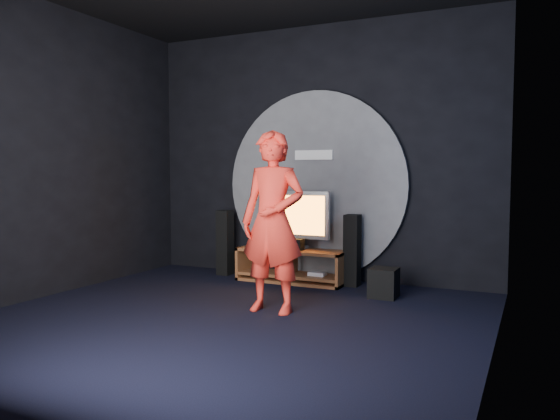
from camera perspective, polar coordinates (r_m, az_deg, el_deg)
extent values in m
plane|color=black|center=(5.59, -5.84, -11.46)|extent=(5.00, 5.00, 0.00)
cube|color=black|center=(7.64, 3.86, 5.96)|extent=(5.00, 0.04, 3.50)
cube|color=black|center=(7.02, -23.80, 5.81)|extent=(0.04, 5.00, 3.50)
cube|color=black|center=(4.62, 21.81, 6.97)|extent=(0.04, 5.00, 3.50)
cylinder|color=#515156|center=(7.58, 3.68, 2.58)|extent=(2.60, 0.08, 2.60)
cube|color=white|center=(7.53, 3.55, 5.76)|extent=(0.55, 0.03, 0.13)
cube|color=brown|center=(7.37, 1.17, -4.25)|extent=(1.49, 0.45, 0.04)
cube|color=brown|center=(7.42, 1.17, -6.78)|extent=(1.44, 0.42, 0.04)
cube|color=brown|center=(7.72, -3.76, -5.42)|extent=(0.04, 0.45, 0.45)
cube|color=brown|center=(7.14, 6.51, -6.21)|extent=(0.04, 0.45, 0.45)
cube|color=brown|center=(7.39, 1.17, -5.52)|extent=(0.03, 0.40, 0.29)
cube|color=brown|center=(7.44, 1.17, -7.38)|extent=(1.49, 0.45, 0.04)
cube|color=white|center=(7.27, 3.92, -6.65)|extent=(0.22, 0.16, 0.05)
cube|color=#ADAEB5|center=(7.42, 1.39, -3.88)|extent=(0.36, 0.22, 0.04)
cylinder|color=#ADAEB5|center=(7.41, 1.40, -3.34)|extent=(0.07, 0.07, 0.10)
cube|color=#ADAEB5|center=(7.38, 1.40, -0.49)|extent=(1.03, 0.06, 0.64)
cube|color=orange|center=(7.35, 1.29, -0.51)|extent=(0.92, 0.01, 0.52)
cube|color=black|center=(7.28, 0.91, -3.60)|extent=(0.40, 0.15, 0.15)
cube|color=black|center=(7.48, -2.88, -3.89)|extent=(0.18, 0.05, 0.02)
cube|color=black|center=(7.95, -5.76, -3.40)|extent=(0.19, 0.21, 0.93)
cube|color=black|center=(7.18, 7.55, -4.21)|extent=(0.19, 0.21, 0.93)
cube|color=black|center=(6.63, 10.78, -7.48)|extent=(0.32, 0.32, 0.35)
imported|color=red|center=(5.75, -0.76, -1.24)|extent=(0.71, 0.47, 1.92)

